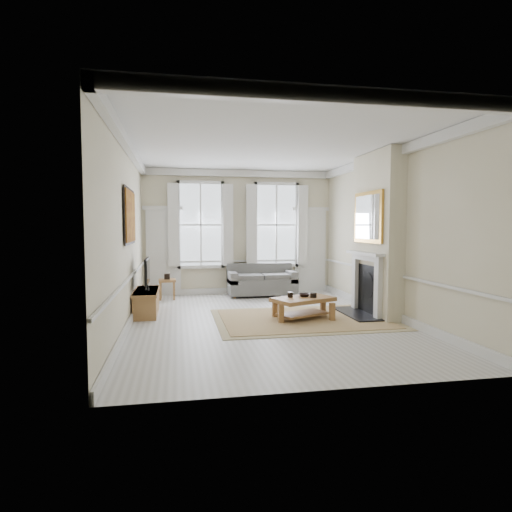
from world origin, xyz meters
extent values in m
plane|color=#B7B5AD|center=(0.00, 0.00, 0.00)|extent=(7.20, 7.20, 0.00)
plane|color=white|center=(0.00, 0.00, 3.40)|extent=(7.20, 7.20, 0.00)
plane|color=beige|center=(0.00, 3.60, 1.70)|extent=(5.20, 0.00, 5.20)
plane|color=beige|center=(-2.60, 0.00, 1.70)|extent=(0.00, 7.20, 7.20)
plane|color=beige|center=(2.60, 0.00, 1.70)|extent=(0.00, 7.20, 7.20)
cube|color=silver|center=(-2.05, 3.56, 1.15)|extent=(0.90, 0.08, 2.30)
cube|color=silver|center=(2.05, 3.56, 1.15)|extent=(0.90, 0.08, 2.30)
cube|color=#B97F1F|center=(-2.56, 0.30, 2.05)|extent=(0.05, 1.66, 1.06)
cube|color=beige|center=(2.43, 0.20, 1.70)|extent=(0.35, 1.70, 3.38)
cube|color=black|center=(2.00, 0.20, 0.03)|extent=(0.55, 1.50, 0.05)
cube|color=silver|center=(2.20, -0.35, 0.57)|extent=(0.10, 0.18, 1.15)
cube|color=silver|center=(2.20, 0.75, 0.57)|extent=(0.10, 0.18, 1.15)
cube|color=silver|center=(2.15, 0.20, 1.30)|extent=(0.20, 1.45, 0.06)
cube|color=black|center=(2.25, 0.20, 0.55)|extent=(0.02, 0.92, 1.00)
cube|color=gold|center=(2.21, 0.20, 2.05)|extent=(0.06, 1.26, 1.06)
cube|color=#575855|center=(0.54, 3.05, 0.26)|extent=(1.80, 0.87, 0.41)
cube|color=#575855|center=(0.54, 3.39, 0.63)|extent=(1.80, 0.20, 0.44)
cube|color=#575855|center=(-0.26, 3.05, 0.51)|extent=(0.20, 0.87, 0.30)
cube|color=#575855|center=(1.34, 3.05, 0.51)|extent=(0.20, 0.87, 0.30)
cylinder|color=brown|center=(-0.24, 2.73, 0.04)|extent=(0.06, 0.06, 0.08)
cylinder|color=brown|center=(1.32, 3.37, 0.04)|extent=(0.06, 0.06, 0.08)
cube|color=brown|center=(-1.95, 2.93, 0.48)|extent=(0.44, 0.44, 0.06)
cube|color=brown|center=(-2.11, 2.77, 0.23)|extent=(0.05, 0.05, 0.45)
cube|color=brown|center=(-1.79, 2.77, 0.23)|extent=(0.05, 0.05, 0.45)
cube|color=brown|center=(-2.11, 3.09, 0.23)|extent=(0.05, 0.05, 0.45)
cube|color=brown|center=(-1.79, 3.09, 0.23)|extent=(0.05, 0.05, 0.45)
cube|color=tan|center=(0.77, 0.01, 0.01)|extent=(3.50, 2.60, 0.02)
cube|color=brown|center=(0.77, 0.01, 0.41)|extent=(1.36, 1.10, 0.08)
cube|color=brown|center=(0.28, -0.23, 0.18)|extent=(0.10, 0.10, 0.37)
cube|color=brown|center=(1.27, -0.23, 0.18)|extent=(0.10, 0.10, 0.37)
cube|color=brown|center=(0.28, 0.26, 0.18)|extent=(0.10, 0.10, 0.37)
cube|color=brown|center=(1.27, 0.26, 0.18)|extent=(0.10, 0.10, 0.37)
cylinder|color=black|center=(0.52, 0.06, 0.50)|extent=(0.11, 0.11, 0.11)
cylinder|color=black|center=(0.97, -0.04, 0.49)|extent=(0.13, 0.13, 0.09)
imported|color=black|center=(0.82, 0.11, 0.47)|extent=(0.24, 0.24, 0.06)
cube|color=brown|center=(-2.34, 1.13, 0.26)|extent=(0.46, 1.43, 0.51)
cube|color=black|center=(-2.32, 1.13, 0.53)|extent=(0.08, 0.30, 0.03)
cube|color=black|center=(-2.32, 1.13, 0.92)|extent=(0.05, 0.90, 0.55)
cube|color=black|center=(-2.29, 1.13, 0.92)|extent=(0.01, 0.83, 0.49)
camera|label=1|loc=(-1.69, -8.12, 1.87)|focal=30.00mm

